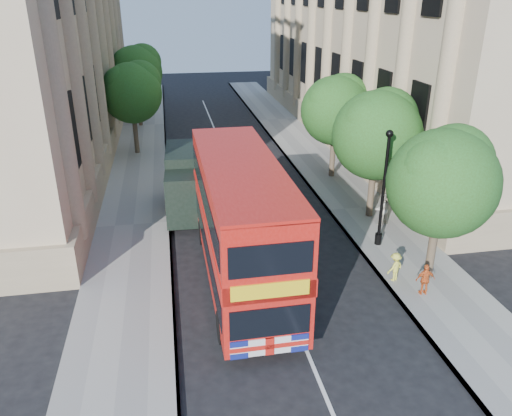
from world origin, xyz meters
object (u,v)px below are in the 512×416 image
box_van (190,184)px  lamp_post (383,194)px  double_decker_bus (241,219)px  police_constable (282,303)px  woman_pedestrian (382,209)px

box_van → lamp_post: bearing=-30.6°
double_decker_bus → police_constable: (0.82, -3.29, -1.61)m
woman_pedestrian → double_decker_bus: bearing=5.7°
lamp_post → woman_pedestrian: lamp_post is taller
lamp_post → double_decker_bus: size_ratio=0.50×
police_constable → woman_pedestrian: police_constable is taller
double_decker_bus → lamp_post: bearing=14.6°
box_van → woman_pedestrian: box_van is taller
lamp_post → police_constable: 7.61m
box_van → police_constable: bearing=-74.2°
double_decker_bus → woman_pedestrian: double_decker_bus is taller
double_decker_bus → box_van: (-1.55, 6.91, -1.06)m
lamp_post → woman_pedestrian: bearing=64.1°
police_constable → woman_pedestrian: (6.47, 6.92, -0.08)m
double_decker_bus → box_van: size_ratio=1.82×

